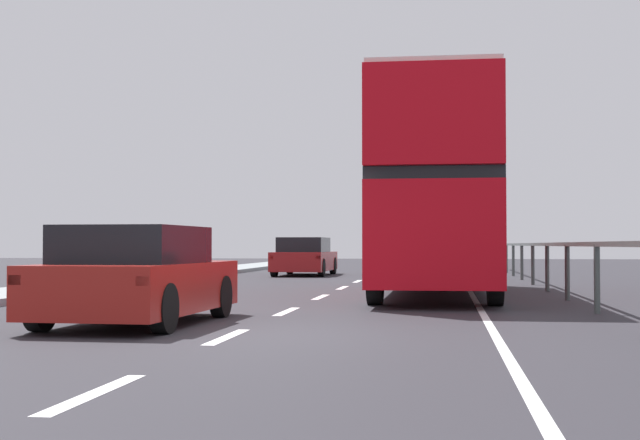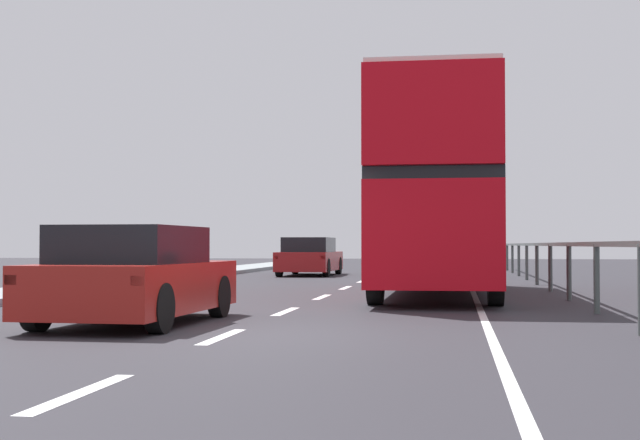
{
  "view_description": "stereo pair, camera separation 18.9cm",
  "coord_description": "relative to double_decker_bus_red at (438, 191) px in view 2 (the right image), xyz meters",
  "views": [
    {
      "loc": [
        2.6,
        -11.21,
        1.12
      ],
      "look_at": [
        0.36,
        4.94,
        1.57
      ],
      "focal_mm": 50.04,
      "sensor_mm": 36.0,
      "label": 1
    },
    {
      "loc": [
        2.79,
        -11.19,
        1.12
      ],
      "look_at": [
        0.36,
        4.94,
        1.57
      ],
      "focal_mm": 50.04,
      "sensor_mm": 36.0,
      "label": 2
    }
  ],
  "objects": [
    {
      "name": "hatchback_car_near",
      "position": [
        -4.11,
        -8.04,
        -1.65
      ],
      "size": [
        1.95,
        4.06,
        1.38
      ],
      "rotation": [
        0.0,
        0.0,
        -0.03
      ],
      "color": "maroon",
      "rests_on": "ground"
    },
    {
      "name": "sedan_car_ahead",
      "position": [
        -4.87,
        12.08,
        -1.65
      ],
      "size": [
        1.91,
        4.46,
        1.38
      ],
      "rotation": [
        0.0,
        0.0,
        -0.01
      ],
      "color": "maroon",
      "rests_on": "ground"
    },
    {
      "name": "ground_plane",
      "position": [
        -2.44,
        -8.92,
        -2.37
      ],
      "size": [
        75.76,
        120.0,
        0.1
      ],
      "primitive_type": "cube",
      "color": "#2A282E"
    },
    {
      "name": "lane_paint_markings",
      "position": [
        -0.41,
        -0.43,
        -2.31
      ],
      "size": [
        3.37,
        46.0,
        0.01
      ],
      "color": "silver",
      "rests_on": "ground"
    },
    {
      "name": "double_decker_bus_red",
      "position": [
        0.0,
        0.0,
        0.0
      ],
      "size": [
        2.48,
        10.19,
        4.33
      ],
      "rotation": [
        0.0,
        0.0,
        -0.0
      ],
      "color": "red",
      "rests_on": "ground"
    },
    {
      "name": "bridge_side_railing",
      "position": [
        2.63,
        0.08,
        -1.38
      ],
      "size": [
        0.1,
        42.0,
        1.17
      ],
      "color": "#444C4A",
      "rests_on": "ground"
    }
  ]
}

